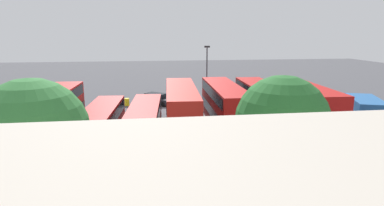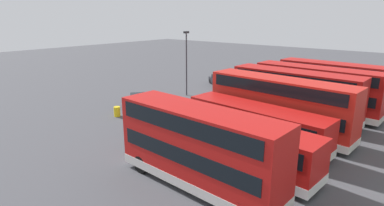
% 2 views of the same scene
% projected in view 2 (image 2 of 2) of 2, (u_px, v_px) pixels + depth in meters
% --- Properties ---
extents(ground_plane, '(140.00, 140.00, 0.00)m').
position_uv_depth(ground_plane, '(181.00, 108.00, 32.55)').
color(ground_plane, '#47474C').
extents(bus_double_decker_near_end, '(3.12, 10.76, 4.55)m').
position_uv_depth(bus_double_decker_near_end, '(331.00, 83.00, 33.06)').
color(bus_double_decker_near_end, '#B71411').
rests_on(bus_double_decker_near_end, ground).
extents(bus_double_decker_second, '(3.07, 11.96, 4.55)m').
position_uv_depth(bus_double_decker_second, '(316.00, 89.00, 30.33)').
color(bus_double_decker_second, '#B71411').
rests_on(bus_double_decker_second, ground).
extents(bus_double_decker_third, '(2.92, 11.53, 4.55)m').
position_uv_depth(bus_double_decker_third, '(294.00, 94.00, 28.25)').
color(bus_double_decker_third, '#B71411').
rests_on(bus_double_decker_third, ground).
extents(bus_double_decker_fourth, '(3.29, 11.93, 4.55)m').
position_uv_depth(bus_double_decker_fourth, '(279.00, 104.00, 25.04)').
color(bus_double_decker_fourth, red).
rests_on(bus_double_decker_fourth, ground).
extents(bus_single_deck_fifth, '(3.44, 11.09, 2.95)m').
position_uv_depth(bus_single_deck_fifth, '(255.00, 124.00, 23.04)').
color(bus_single_deck_fifth, '#B71411').
rests_on(bus_single_deck_fifth, ground).
extents(bus_single_deck_sixth, '(3.38, 11.34, 2.95)m').
position_uv_depth(bus_single_deck_sixth, '(234.00, 140.00, 20.00)').
color(bus_single_deck_sixth, '#B71411').
rests_on(bus_single_deck_sixth, ground).
extents(bus_double_decker_seventh, '(2.99, 10.25, 4.55)m').
position_uv_depth(bus_double_decker_seventh, '(198.00, 146.00, 17.09)').
color(bus_double_decker_seventh, '#B71411').
rests_on(bus_double_decker_seventh, ground).
extents(box_truck_blue, '(4.97, 7.90, 3.20)m').
position_uv_depth(box_truck_blue, '(340.00, 80.00, 38.26)').
color(box_truck_blue, '#235999').
rests_on(box_truck_blue, ground).
extents(car_hatchback_silver, '(4.50, 4.16, 1.43)m').
position_uv_depth(car_hatchback_silver, '(145.00, 100.00, 32.85)').
color(car_hatchback_silver, black).
rests_on(car_hatchback_silver, ground).
extents(car_small_green, '(4.08, 4.64, 1.43)m').
position_uv_depth(car_small_green, '(220.00, 81.00, 42.87)').
color(car_small_green, black).
rests_on(car_small_green, ground).
extents(lamp_post_tall, '(0.70, 0.30, 7.54)m').
position_uv_depth(lamp_post_tall, '(186.00, 58.00, 36.68)').
color(lamp_post_tall, '#38383D').
rests_on(lamp_post_tall, ground).
extents(waste_bin_yellow, '(0.60, 0.60, 0.95)m').
position_uv_depth(waste_bin_yellow, '(117.00, 112.00, 29.85)').
color(waste_bin_yellow, yellow).
rests_on(waste_bin_yellow, ground).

